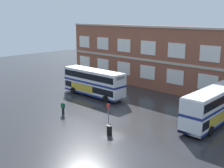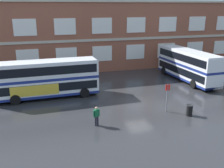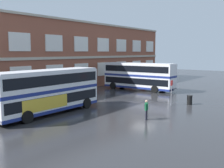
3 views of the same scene
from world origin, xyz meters
name	(u,v)px [view 1 (image 1 of 3)]	position (x,y,z in m)	size (l,w,h in m)	color
ground_plane	(124,114)	(0.00, 2.00, 0.00)	(120.00, 120.00, 0.00)	#2B2B2D
brick_terminal_building	(205,62)	(2.43, 17.98, 5.09)	(53.09, 8.19, 10.47)	brown
double_decker_near	(93,82)	(-8.84, 4.83, 2.15)	(11.05, 3.03, 4.07)	silver
double_decker_middle	(213,106)	(9.55, 6.34, 2.15)	(3.14, 11.08, 4.07)	silver
waiting_passenger	(63,107)	(-5.32, -3.52, 0.93)	(0.63, 0.36, 1.70)	black
bus_stand_flag	(108,113)	(1.71, -2.55, 1.64)	(0.44, 0.10, 2.70)	slate
station_litter_bin	(109,130)	(3.28, -3.98, 0.52)	(0.60, 0.60, 1.03)	black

